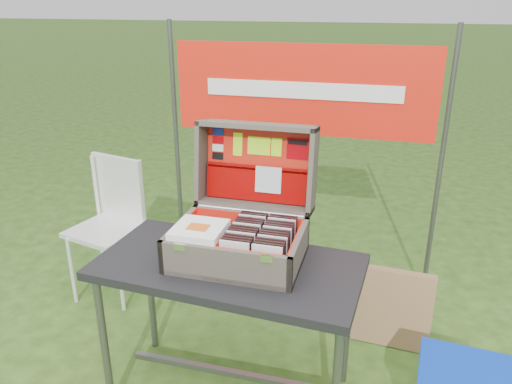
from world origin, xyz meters
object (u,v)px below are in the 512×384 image
(chair, at_px, (107,232))
(cardboard_box, at_px, (392,308))
(suitcase, at_px, (241,199))
(table, at_px, (230,331))

(chair, bearing_deg, cardboard_box, 12.38)
(chair, xyz_separation_m, cardboard_box, (1.78, -0.05, -0.22))
(chair, distance_m, cardboard_box, 1.79)
(suitcase, bearing_deg, table, -109.35)
(table, xyz_separation_m, suitcase, (0.03, 0.09, 0.64))
(table, height_order, chair, chair)
(chair, bearing_deg, table, -18.63)
(table, height_order, cardboard_box, table)
(suitcase, distance_m, chair, 1.33)
(table, xyz_separation_m, chair, (-1.04, 0.66, 0.08))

